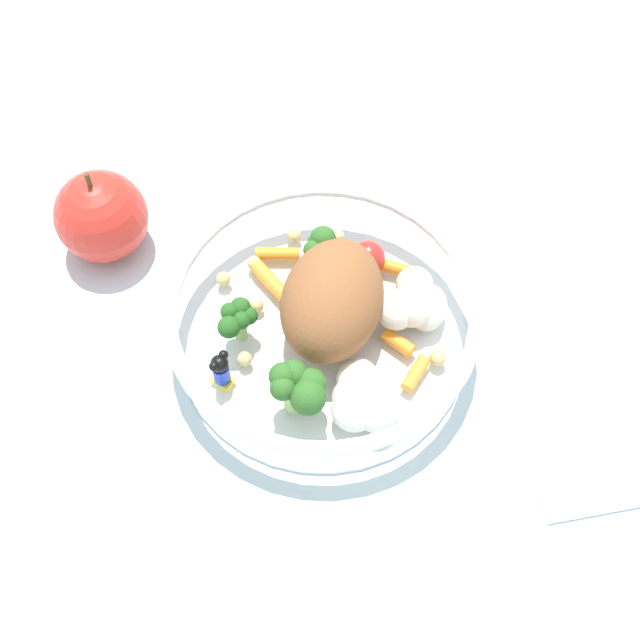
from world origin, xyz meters
name	(u,v)px	position (x,y,z in m)	size (l,w,h in m)	color
ground_plane	(319,363)	(0.00, 0.00, 0.00)	(2.40, 2.40, 0.00)	silver
food_container	(333,319)	(0.02, -0.01, 0.03)	(0.21, 0.21, 0.07)	white
loose_apple	(101,216)	(0.08, 0.17, 0.03)	(0.07, 0.07, 0.08)	red
folded_napkin	(600,409)	(-0.01, -0.19, 0.00)	(0.14, 0.12, 0.01)	white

